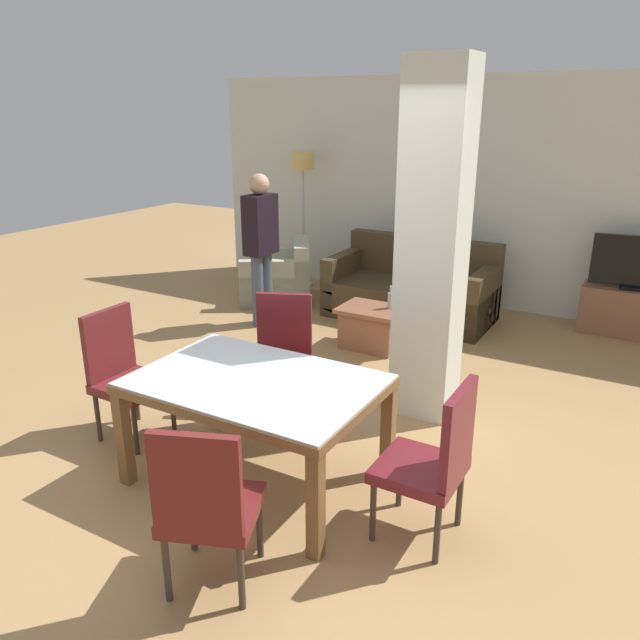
{
  "coord_description": "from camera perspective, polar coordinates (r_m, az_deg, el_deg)",
  "views": [
    {
      "loc": [
        2.15,
        -2.91,
        2.37
      ],
      "look_at": [
        0.0,
        0.82,
        0.87
      ],
      "focal_mm": 35.0,
      "sensor_mm": 36.0,
      "label": 1
    }
  ],
  "objects": [
    {
      "name": "armchair",
      "position": [
        7.94,
        -3.83,
        3.79
      ],
      "size": [
        1.16,
        1.16,
        0.75
      ],
      "rotation": [
        0.0,
        0.0,
        2.13
      ],
      "color": "#B3BB9D",
      "rests_on": "ground_plane"
    },
    {
      "name": "dining_chair_head_right",
      "position": [
        3.58,
        10.39,
        -12.3
      ],
      "size": [
        0.46,
        0.46,
        0.97
      ],
      "rotation": [
        0.0,
        0.0,
        1.57
      ],
      "color": "maroon",
      "rests_on": "ground_plane"
    },
    {
      "name": "floor_lamp",
      "position": [
        8.37,
        -1.58,
        13.08
      ],
      "size": [
        0.28,
        0.28,
        1.78
      ],
      "color": "#B7B7BC",
      "rests_on": "ground_plane"
    },
    {
      "name": "sofa",
      "position": [
        7.33,
        8.38,
        2.55
      ],
      "size": [
        1.86,
        0.94,
        0.89
      ],
      "rotation": [
        0.0,
        0.0,
        3.14
      ],
      "color": "#423520",
      "rests_on": "ground_plane"
    },
    {
      "name": "divider_pillar",
      "position": [
        4.77,
        10.24,
        6.54
      ],
      "size": [
        0.47,
        0.38,
        2.7
      ],
      "color": "silver",
      "rests_on": "ground_plane"
    },
    {
      "name": "dining_chair_head_left",
      "position": [
        4.81,
        -17.53,
        -4.4
      ],
      "size": [
        0.46,
        0.46,
        0.97
      ],
      "rotation": [
        0.0,
        0.0,
        -1.57
      ],
      "color": "maroon",
      "rests_on": "ground_plane"
    },
    {
      "name": "tv_stand",
      "position": [
        7.45,
        27.0,
        0.57
      ],
      "size": [
        1.13,
        0.4,
        0.52
      ],
      "color": "brown",
      "rests_on": "ground_plane"
    },
    {
      "name": "ground_plane",
      "position": [
        4.33,
        -5.59,
        -14.14
      ],
      "size": [
        18.0,
        18.0,
        0.0
      ],
      "primitive_type": "plane",
      "color": "#A8804F"
    },
    {
      "name": "dining_chair_far_left",
      "position": [
        4.91,
        -3.49,
        -2.97
      ],
      "size": [
        0.6,
        0.6,
        0.97
      ],
      "rotation": [
        0.0,
        0.0,
        -2.73
      ],
      "color": "maroon",
      "rests_on": "ground_plane"
    },
    {
      "name": "dining_table",
      "position": [
        4.04,
        -5.85,
        -7.21
      ],
      "size": [
        1.54,
        1.05,
        0.72
      ],
      "color": "brown",
      "rests_on": "ground_plane"
    },
    {
      "name": "dining_chair_near_right",
      "position": [
        3.23,
        -10.33,
        -16.09
      ],
      "size": [
        0.6,
        0.6,
        0.97
      ],
      "rotation": [
        0.0,
        0.0,
        0.38
      ],
      "color": "maroon",
      "rests_on": "ground_plane"
    },
    {
      "name": "bottle",
      "position": [
        6.28,
        6.48,
        1.85
      ],
      "size": [
        0.06,
        0.06,
        0.23
      ],
      "color": "#B2B7BC",
      "rests_on": "coffee_table"
    },
    {
      "name": "back_wall",
      "position": [
        7.8,
        14.0,
        11.11
      ],
      "size": [
        7.2,
        0.09,
        2.7
      ],
      "color": "silver",
      "rests_on": "ground_plane"
    },
    {
      "name": "standing_person",
      "position": [
        6.87,
        -5.44,
        7.31
      ],
      "size": [
        0.23,
        0.39,
        1.68
      ],
      "rotation": [
        0.0,
        0.0,
        -1.6
      ],
      "color": "#424D5E",
      "rests_on": "ground_plane"
    },
    {
      "name": "coffee_table",
      "position": [
        6.37,
        4.77,
        -0.64
      ],
      "size": [
        0.65,
        0.5,
        0.42
      ],
      "color": "brown",
      "rests_on": "ground_plane"
    }
  ]
}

